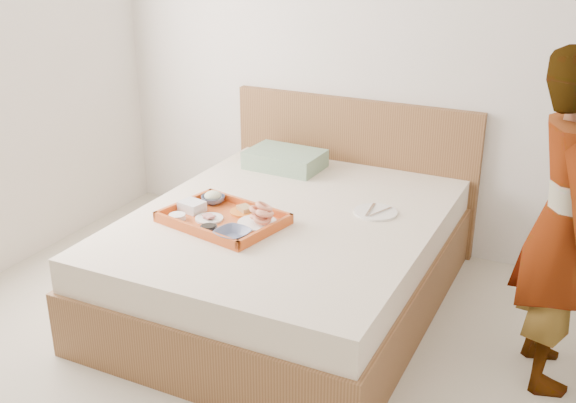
# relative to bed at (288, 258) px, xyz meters

# --- Properties ---
(ground) EXTENTS (3.50, 4.00, 0.01)m
(ground) POSITION_rel_bed_xyz_m (0.02, -1.00, -0.27)
(ground) COLOR #BDB4A0
(ground) RESTS_ON ground
(wall_back) EXTENTS (3.50, 0.01, 2.60)m
(wall_back) POSITION_rel_bed_xyz_m (0.02, 1.00, 1.04)
(wall_back) COLOR silver
(wall_back) RESTS_ON ground
(bed) EXTENTS (1.65, 2.00, 0.53)m
(bed) POSITION_rel_bed_xyz_m (0.00, 0.00, 0.00)
(bed) COLOR brown
(bed) RESTS_ON ground
(headboard) EXTENTS (1.65, 0.06, 0.95)m
(headboard) POSITION_rel_bed_xyz_m (0.00, 0.97, 0.21)
(headboard) COLOR brown
(headboard) RESTS_ON ground
(pillow) EXTENTS (0.48, 0.34, 0.11)m
(pillow) POSITION_rel_bed_xyz_m (-0.35, 0.67, 0.32)
(pillow) COLOR gray
(pillow) RESTS_ON bed
(tray) EXTENTS (0.68, 0.55, 0.05)m
(tray) POSITION_rel_bed_xyz_m (-0.26, -0.25, 0.29)
(tray) COLOR #CE4C10
(tray) RESTS_ON bed
(prawn_plate) EXTENTS (0.25, 0.25, 0.01)m
(prawn_plate) POSITION_rel_bed_xyz_m (-0.07, -0.22, 0.29)
(prawn_plate) COLOR white
(prawn_plate) RESTS_ON tray
(navy_bowl_big) EXTENTS (0.20, 0.20, 0.04)m
(navy_bowl_big) POSITION_rel_bed_xyz_m (-0.10, -0.42, 0.30)
(navy_bowl_big) COLOR #121940
(navy_bowl_big) RESTS_ON tray
(sauce_dish) EXTENTS (0.10, 0.10, 0.03)m
(sauce_dish) POSITION_rel_bed_xyz_m (-0.24, -0.41, 0.30)
(sauce_dish) COLOR black
(sauce_dish) RESTS_ON tray
(meat_plate) EXTENTS (0.18, 0.18, 0.01)m
(meat_plate) POSITION_rel_bed_xyz_m (-0.32, -0.28, 0.29)
(meat_plate) COLOR white
(meat_plate) RESTS_ON tray
(bread_plate) EXTENTS (0.17, 0.17, 0.01)m
(bread_plate) POSITION_rel_bed_xyz_m (-0.21, -0.12, 0.29)
(bread_plate) COLOR orange
(bread_plate) RESTS_ON tray
(salad_bowl) EXTENTS (0.16, 0.16, 0.04)m
(salad_bowl) POSITION_rel_bed_xyz_m (-0.43, -0.07, 0.30)
(salad_bowl) COLOR #121940
(salad_bowl) RESTS_ON tray
(plastic_tub) EXTENTS (0.14, 0.13, 0.05)m
(plastic_tub) POSITION_rel_bed_xyz_m (-0.47, -0.22, 0.31)
(plastic_tub) COLOR silver
(plastic_tub) RESTS_ON tray
(cheese_round) EXTENTS (0.10, 0.10, 0.03)m
(cheese_round) POSITION_rel_bed_xyz_m (-0.47, -0.35, 0.30)
(cheese_round) COLOR white
(cheese_round) RESTS_ON tray
(dinner_plate) EXTENTS (0.28, 0.28, 0.01)m
(dinner_plate) POSITION_rel_bed_xyz_m (0.42, 0.22, 0.27)
(dinner_plate) COLOR white
(dinner_plate) RESTS_ON bed
(person) EXTENTS (0.53, 0.65, 1.55)m
(person) POSITION_rel_bed_xyz_m (1.38, -0.07, 0.51)
(person) COLOR white
(person) RESTS_ON ground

